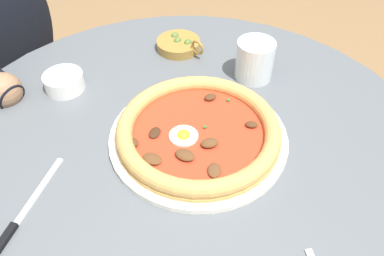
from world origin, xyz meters
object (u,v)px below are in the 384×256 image
dining_table (185,210)px  steak_knife (13,228)px  pizza_on_plate (198,132)px  olive_pan (179,44)px  water_glass (254,62)px  diner_person (10,91)px  ramekin_capers (64,81)px

dining_table → steak_knife: steak_knife is taller
pizza_on_plate → olive_pan: olive_pan is taller
water_glass → diner_person: bearing=109.7°
dining_table → steak_knife: (-0.28, 0.09, 0.20)m
pizza_on_plate → olive_pan: (0.20, 0.21, -0.01)m
steak_knife → diner_person: diner_person is taller
pizza_on_plate → ramekin_capers: bearing=100.1°
dining_table → pizza_on_plate: bearing=-23.9°
dining_table → diner_person: 0.65m
olive_pan → diner_person: bearing=115.3°
pizza_on_plate → dining_table: bearing=156.1°
dining_table → diner_person: size_ratio=0.79×
pizza_on_plate → olive_pan: size_ratio=2.51×
steak_knife → olive_pan: olive_pan is taller
diner_person → dining_table: bearing=-90.9°
dining_table → ramekin_capers: 0.36m
dining_table → olive_pan: (0.23, 0.20, 0.21)m
dining_table → steak_knife: bearing=162.6°
olive_pan → diner_person: diner_person is taller
steak_knife → diner_person: size_ratio=0.17×
water_glass → steak_knife: 0.53m
pizza_on_plate → ramekin_capers: size_ratio=3.97×
water_glass → diner_person: diner_person is taller
dining_table → olive_pan: size_ratio=7.32×
ramekin_capers → steak_knife: bearing=-142.0°
ramekin_capers → diner_person: bearing=84.3°
water_glass → steak_knife: (-0.52, 0.08, -0.03)m
olive_pan → diner_person: 0.55m
water_glass → ramekin_capers: (-0.27, 0.27, -0.02)m
steak_knife → diner_person: 0.67m
pizza_on_plate → water_glass: water_glass is taller
olive_pan → diner_person: (-0.22, 0.46, -0.23)m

